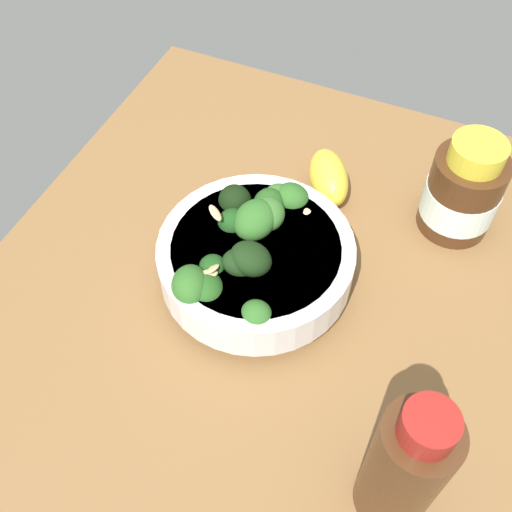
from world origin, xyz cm
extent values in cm
cube|color=brown|center=(0.00, 0.00, -2.00)|extent=(61.51, 61.51, 4.00)
cylinder|color=white|center=(1.28, -3.89, 0.69)|extent=(10.42, 10.42, 1.39)
cylinder|color=white|center=(1.28, -3.89, 3.47)|extent=(18.95, 18.95, 4.16)
cylinder|color=silver|center=(1.28, -3.89, 5.15)|extent=(16.21, 16.21, 0.80)
cylinder|color=#4A8F3C|center=(7.91, -0.98, 3.45)|extent=(1.88, 1.66, 1.47)
ellipsoid|color=#2D6023|center=(7.91, -0.98, 4.93)|extent=(4.48, 4.39, 4.09)
cylinder|color=#589D47|center=(-0.59, -7.19, 3.68)|extent=(1.55, 1.46, 1.77)
ellipsoid|color=#194216|center=(-0.59, -7.19, 5.41)|extent=(4.92, 4.40, 4.28)
cylinder|color=#589D47|center=(3.20, -3.57, 4.49)|extent=(1.48, 1.46, 0.88)
ellipsoid|color=black|center=(3.20, -3.57, 6.07)|extent=(5.25, 5.67, 4.88)
cylinder|color=#4A8F3C|center=(4.90, -6.72, 3.84)|extent=(1.43, 1.59, 1.75)
ellipsoid|color=#194216|center=(4.90, -6.72, 5.34)|extent=(3.56, 3.62, 2.10)
cylinder|color=#3C7A32|center=(-4.08, -4.84, 3.80)|extent=(1.70, 1.71, 1.43)
ellipsoid|color=#23511C|center=(-4.08, -4.84, 5.40)|extent=(4.90, 3.99, 3.93)
cylinder|color=#589D47|center=(3.78, -4.29, 4.04)|extent=(1.55, 1.55, 1.67)
ellipsoid|color=black|center=(3.78, -4.29, 5.79)|extent=(4.35, 5.03, 3.89)
cylinder|color=#3C7A32|center=(-5.69, -4.56, 3.56)|extent=(1.51, 1.51, 1.11)
ellipsoid|color=#386B2B|center=(-5.69, -4.56, 4.92)|extent=(5.01, 5.09, 4.08)
cylinder|color=#4A8F3C|center=(-1.17, -5.07, 4.34)|extent=(1.79, 2.02, 1.61)
ellipsoid|color=#2D6023|center=(-1.17, -5.07, 6.16)|extent=(5.97, 4.94, 4.38)
cylinder|color=#4A8F3C|center=(-6.06, -3.16, 3.64)|extent=(1.86, 1.82, 1.34)
ellipsoid|color=#2D6023|center=(-6.06, -3.16, 5.15)|extent=(5.98, 5.59, 5.02)
cylinder|color=#589D47|center=(-2.39, -4.27, 4.47)|extent=(1.50, 1.45, 1.30)
ellipsoid|color=#386B2B|center=(-2.39, -4.27, 6.12)|extent=(4.46, 4.18, 3.56)
cylinder|color=#4A8F3C|center=(7.14, -6.27, 3.48)|extent=(1.71, 1.89, 1.52)
ellipsoid|color=#23511C|center=(7.14, -6.27, 5.10)|extent=(5.65, 5.50, 3.98)
cylinder|color=#4A8F3C|center=(-3.25, -8.16, 3.46)|extent=(1.58, 1.70, 1.77)
ellipsoid|color=black|center=(-3.25, -8.16, 5.33)|extent=(4.92, 5.50, 4.60)
cylinder|color=#589D47|center=(7.62, -7.59, 3.55)|extent=(1.85, 1.74, 1.63)
ellipsoid|color=#2D6023|center=(7.62, -7.59, 5.35)|extent=(6.01, 5.68, 4.77)
ellipsoid|color=#DBBC84|center=(-4.32, -0.69, 5.33)|extent=(2.01, 1.89, 1.06)
ellipsoid|color=#DBBC84|center=(6.34, -6.36, 6.15)|extent=(2.02, 1.97, 0.67)
ellipsoid|color=#DBBC84|center=(5.75, -6.20, 6.30)|extent=(1.92, 1.07, 1.35)
ellipsoid|color=#DBBC84|center=(0.65, -8.35, 7.60)|extent=(1.70, 1.87, 1.40)
ellipsoid|color=yellow|center=(-13.03, -1.39, 2.34)|extent=(8.70, 7.54, 4.69)
cylinder|color=#472814|center=(-14.19, 12.53, 4.56)|extent=(7.55, 7.55, 9.12)
cylinder|color=gold|center=(-14.19, 12.53, 10.28)|extent=(5.46, 5.46, 2.33)
cylinder|color=white|center=(-14.19, 12.53, 3.75)|extent=(7.70, 7.70, 3.83)
cylinder|color=#472814|center=(16.67, 14.37, 6.92)|extent=(5.57, 5.57, 13.84)
cylinder|color=maroon|center=(16.67, 14.37, 14.99)|extent=(3.69, 3.69, 2.30)
camera|label=1|loc=(34.16, 10.45, 51.43)|focal=43.37mm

